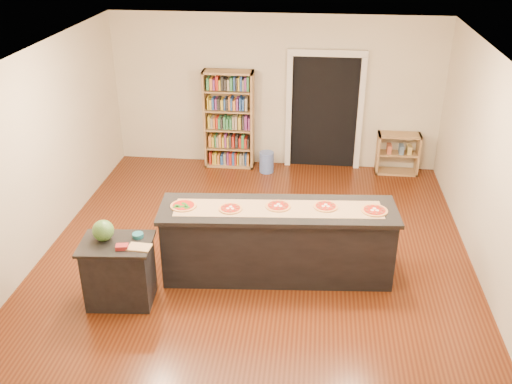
# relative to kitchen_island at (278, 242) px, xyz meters

# --- Properties ---
(room) EXTENTS (6.00, 7.00, 2.80)m
(room) POSITION_rel_kitchen_island_xyz_m (-0.33, 0.23, 0.90)
(room) COLOR beige
(room) RESTS_ON ground
(doorway) EXTENTS (1.40, 0.09, 2.21)m
(doorway) POSITION_rel_kitchen_island_xyz_m (0.57, 3.69, 0.70)
(doorway) COLOR black
(doorway) RESTS_ON room
(kitchen_island) EXTENTS (3.03, 0.82, 1.00)m
(kitchen_island) POSITION_rel_kitchen_island_xyz_m (0.00, 0.00, 0.00)
(kitchen_island) COLOR black
(kitchen_island) RESTS_ON ground
(side_counter) EXTENTS (0.85, 0.62, 0.84)m
(side_counter) POSITION_rel_kitchen_island_xyz_m (-1.88, -0.78, -0.08)
(side_counter) COLOR black
(side_counter) RESTS_ON ground
(bookshelf) EXTENTS (0.91, 0.32, 1.83)m
(bookshelf) POSITION_rel_kitchen_island_xyz_m (-1.17, 3.52, 0.41)
(bookshelf) COLOR #AB8453
(bookshelf) RESTS_ON ground
(low_shelf) EXTENTS (0.76, 0.33, 0.76)m
(low_shelf) POSITION_rel_kitchen_island_xyz_m (1.94, 3.52, -0.12)
(low_shelf) COLOR #AB8453
(low_shelf) RESTS_ON ground
(waste_bin) EXTENTS (0.27, 0.27, 0.39)m
(waste_bin) POSITION_rel_kitchen_island_xyz_m (-0.45, 3.29, -0.31)
(waste_bin) COLOR #5673C1
(waste_bin) RESTS_ON ground
(kraft_paper) EXTENTS (2.66, 0.69, 0.00)m
(kraft_paper) POSITION_rel_kitchen_island_xyz_m (0.00, -0.01, 0.50)
(kraft_paper) COLOR #9C7350
(kraft_paper) RESTS_ON kitchen_island
(watermelon) EXTENTS (0.26, 0.26, 0.26)m
(watermelon) POSITION_rel_kitchen_island_xyz_m (-2.03, -0.74, 0.47)
(watermelon) COLOR #144214
(watermelon) RESTS_ON side_counter
(cutting_board) EXTENTS (0.28, 0.20, 0.02)m
(cutting_board) POSITION_rel_kitchen_island_xyz_m (-1.56, -0.87, 0.35)
(cutting_board) COLOR tan
(cutting_board) RESTS_ON side_counter
(package_red) EXTENTS (0.16, 0.13, 0.05)m
(package_red) POSITION_rel_kitchen_island_xyz_m (-1.76, -0.91, 0.37)
(package_red) COLOR maroon
(package_red) RESTS_ON side_counter
(package_teal) EXTENTS (0.13, 0.13, 0.05)m
(package_teal) POSITION_rel_kitchen_island_xyz_m (-1.65, -0.63, 0.37)
(package_teal) COLOR #195966
(package_teal) RESTS_ON side_counter
(pizza_a) EXTENTS (0.34, 0.34, 0.02)m
(pizza_a) POSITION_rel_kitchen_island_xyz_m (-1.21, -0.08, 0.51)
(pizza_a) COLOR tan
(pizza_a) RESTS_ON kitchen_island
(pizza_b) EXTENTS (0.28, 0.28, 0.02)m
(pizza_b) POSITION_rel_kitchen_island_xyz_m (-0.60, -0.09, 0.51)
(pizza_b) COLOR tan
(pizza_b) RESTS_ON kitchen_island
(pizza_c) EXTENTS (0.33, 0.33, 0.02)m
(pizza_c) POSITION_rel_kitchen_island_xyz_m (-0.00, 0.04, 0.51)
(pizza_c) COLOR tan
(pizza_c) RESTS_ON kitchen_island
(pizza_d) EXTENTS (0.31, 0.31, 0.02)m
(pizza_d) POSITION_rel_kitchen_island_xyz_m (0.60, 0.10, 0.51)
(pizza_d) COLOR tan
(pizza_d) RESTS_ON kitchen_island
(pizza_e) EXTENTS (0.32, 0.32, 0.02)m
(pizza_e) POSITION_rel_kitchen_island_xyz_m (1.21, 0.05, 0.51)
(pizza_e) COLOR tan
(pizza_e) RESTS_ON kitchen_island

